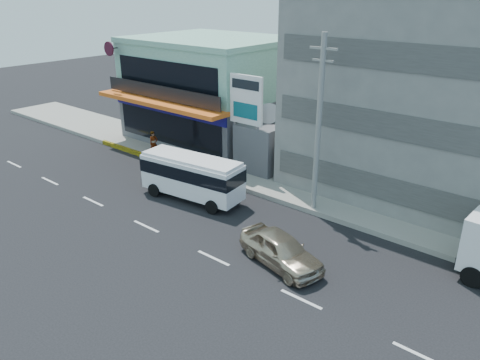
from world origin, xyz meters
name	(u,v)px	position (x,y,z in m)	size (l,w,h in m)	color
ground	(146,226)	(0.00, 0.00, 0.00)	(120.00, 120.00, 0.00)	black
sidewalk	(317,193)	(5.00, 9.50, 0.15)	(70.00, 5.00, 0.30)	gray
shop_building	(212,92)	(-8.00, 13.95, 4.00)	(12.40, 11.70, 8.00)	#4E4F54
concrete_building	(447,80)	(10.00, 15.00, 7.00)	(16.00, 12.00, 14.00)	gray
gap_structure	(276,143)	(0.00, 12.00, 1.75)	(3.00, 6.00, 3.50)	#4E4F54
satellite_dish	(268,121)	(0.00, 11.00, 3.58)	(1.50, 1.50, 0.15)	slate
billboard	(246,106)	(-0.50, 9.20, 4.93)	(2.60, 0.18, 6.90)	gray
utility_pole_near	(319,126)	(6.00, 7.40, 5.15)	(1.60, 0.30, 10.00)	#999993
minibus	(192,174)	(-0.63, 4.19, 1.62)	(6.70, 2.91, 2.72)	white
sedan	(281,250)	(7.77, 1.64, 0.78)	(1.84, 4.59, 1.56)	#C1AF93
motorcycle_rider	(154,153)	(-7.21, 6.80, 0.81)	(1.95, 0.81, 2.44)	#5E0D0E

